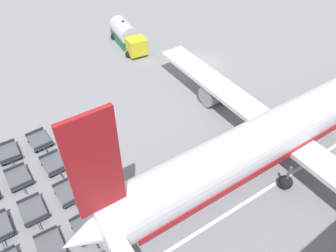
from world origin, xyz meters
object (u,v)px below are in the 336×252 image
(airplane, at_px, (293,125))
(baggage_dolly_row_mid_b_col_d, at_px, (87,228))
(baggage_dolly_row_mid_b_col_b, at_px, (54,164))
(fuel_tanker_primary, at_px, (126,35))
(baggage_dolly_row_mid_a_col_d, at_px, (51,247))
(baggage_dolly_row_mid_a_col_b, at_px, (19,178))
(baggage_dolly_row_mid_a_col_c, at_px, (33,211))
(baggage_dolly_row_mid_b_col_a, at_px, (40,141))
(baggage_dolly_row_mid_b_col_c, at_px, (69,193))
(baggage_dolly_row_mid_a_col_a, at_px, (8,153))

(airplane, distance_m, baggage_dolly_row_mid_b_col_d, 19.04)
(baggage_dolly_row_mid_b_col_b, relative_size, baggage_dolly_row_mid_b_col_d, 1.00)
(fuel_tanker_primary, xyz_separation_m, baggage_dolly_row_mid_b_col_b, (15.74, -16.74, -0.87))
(baggage_dolly_row_mid_a_col_d, distance_m, baggage_dolly_row_mid_b_col_d, 2.74)
(baggage_dolly_row_mid_a_col_b, relative_size, baggage_dolly_row_mid_a_col_d, 0.99)
(baggage_dolly_row_mid_a_col_c, height_order, baggage_dolly_row_mid_b_col_b, same)
(airplane, height_order, baggage_dolly_row_mid_b_col_a, airplane)
(baggage_dolly_row_mid_a_col_c, xyz_separation_m, baggage_dolly_row_mid_b_col_c, (0.04, 2.91, 0.00))
(baggage_dolly_row_mid_b_col_c, height_order, baggage_dolly_row_mid_b_col_d, same)
(airplane, relative_size, baggage_dolly_row_mid_b_col_a, 13.47)
(baggage_dolly_row_mid_a_col_a, height_order, baggage_dolly_row_mid_a_col_b, same)
(baggage_dolly_row_mid_a_col_b, distance_m, baggage_dolly_row_mid_b_col_b, 3.04)
(fuel_tanker_primary, bearing_deg, baggage_dolly_row_mid_a_col_c, -45.70)
(fuel_tanker_primary, xyz_separation_m, baggage_dolly_row_mid_a_col_c, (19.39, -19.87, -0.87))
(baggage_dolly_row_mid_a_col_b, bearing_deg, fuel_tanker_primary, 128.11)
(baggage_dolly_row_mid_a_col_d, bearing_deg, baggage_dolly_row_mid_b_col_a, 164.09)
(fuel_tanker_primary, height_order, baggage_dolly_row_mid_b_col_d, fuel_tanker_primary)
(baggage_dolly_row_mid_a_col_d, distance_m, baggage_dolly_row_mid_b_col_c, 4.63)
(airplane, height_order, baggage_dolly_row_mid_a_col_b, airplane)
(baggage_dolly_row_mid_b_col_a, bearing_deg, baggage_dolly_row_mid_b_col_d, -1.96)
(baggage_dolly_row_mid_a_col_c, distance_m, baggage_dolly_row_mid_b_col_a, 7.90)
(baggage_dolly_row_mid_a_col_a, height_order, baggage_dolly_row_mid_b_col_c, same)
(baggage_dolly_row_mid_a_col_a, relative_size, baggage_dolly_row_mid_a_col_c, 1.00)
(baggage_dolly_row_mid_a_col_c, bearing_deg, baggage_dolly_row_mid_b_col_a, 156.72)
(fuel_tanker_primary, height_order, baggage_dolly_row_mid_a_col_b, fuel_tanker_primary)
(fuel_tanker_primary, relative_size, baggage_dolly_row_mid_a_col_b, 2.59)
(fuel_tanker_primary, xyz_separation_m, baggage_dolly_row_mid_a_col_b, (15.51, -19.78, -0.87))
(airplane, distance_m, baggage_dolly_row_mid_a_col_c, 22.60)
(baggage_dolly_row_mid_b_col_b, distance_m, baggage_dolly_row_mid_b_col_d, 7.51)
(fuel_tanker_primary, height_order, baggage_dolly_row_mid_a_col_d, fuel_tanker_primary)
(baggage_dolly_row_mid_a_col_b, relative_size, baggage_dolly_row_mid_b_col_a, 1.00)
(baggage_dolly_row_mid_b_col_a, height_order, baggage_dolly_row_mid_b_col_d, same)
(baggage_dolly_row_mid_b_col_b, bearing_deg, baggage_dolly_row_mid_a_col_a, -142.02)
(baggage_dolly_row_mid_a_col_d, relative_size, baggage_dolly_row_mid_b_col_d, 1.02)
(baggage_dolly_row_mid_b_col_a, relative_size, baggage_dolly_row_mid_b_col_b, 1.00)
(baggage_dolly_row_mid_b_col_d, bearing_deg, baggage_dolly_row_mid_a_col_b, -161.07)
(baggage_dolly_row_mid_a_col_a, relative_size, baggage_dolly_row_mid_b_col_b, 1.01)
(airplane, distance_m, baggage_dolly_row_mid_a_col_b, 24.00)
(baggage_dolly_row_mid_b_col_c, bearing_deg, fuel_tanker_primary, 138.88)
(baggage_dolly_row_mid_a_col_c, distance_m, baggage_dolly_row_mid_b_col_c, 2.91)
(baggage_dolly_row_mid_a_col_a, xyz_separation_m, baggage_dolly_row_mid_b_col_b, (3.70, 2.89, 0.00))
(baggage_dolly_row_mid_a_col_d, bearing_deg, baggage_dolly_row_mid_a_col_c, -179.82)
(baggage_dolly_row_mid_b_col_a, distance_m, baggage_dolly_row_mid_b_col_d, 11.11)
(fuel_tanker_primary, xyz_separation_m, baggage_dolly_row_mid_b_col_c, (19.43, -16.96, -0.87))
(baggage_dolly_row_mid_a_col_b, relative_size, baggage_dolly_row_mid_a_col_c, 0.99)
(baggage_dolly_row_mid_a_col_b, bearing_deg, baggage_dolly_row_mid_b_col_c, 35.75)
(baggage_dolly_row_mid_a_col_b, height_order, baggage_dolly_row_mid_b_col_b, same)
(baggage_dolly_row_mid_b_col_b, bearing_deg, baggage_dolly_row_mid_a_col_d, -23.11)
(fuel_tanker_primary, bearing_deg, baggage_dolly_row_mid_b_col_c, -41.12)
(fuel_tanker_primary, bearing_deg, baggage_dolly_row_mid_a_col_d, -40.76)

